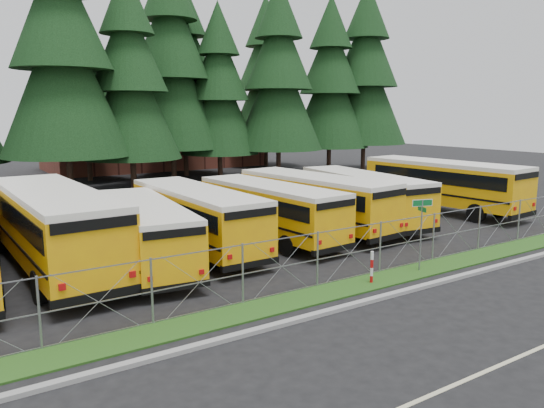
% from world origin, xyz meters
% --- Properties ---
extents(ground, '(120.00, 120.00, 0.00)m').
position_xyz_m(ground, '(0.00, 0.00, 0.00)').
color(ground, black).
rests_on(ground, ground).
extents(curb, '(50.00, 0.25, 0.12)m').
position_xyz_m(curb, '(0.00, -3.10, 0.06)').
color(curb, gray).
rests_on(curb, ground).
extents(grass_verge, '(50.00, 1.40, 0.06)m').
position_xyz_m(grass_verge, '(0.00, -1.70, 0.03)').
color(grass_verge, '#234714').
rests_on(grass_verge, ground).
extents(chainlink_fence, '(44.00, 0.10, 2.00)m').
position_xyz_m(chainlink_fence, '(0.00, -1.00, 1.00)').
color(chainlink_fence, gray).
rests_on(chainlink_fence, ground).
extents(brick_building, '(22.00, 10.00, 6.00)m').
position_xyz_m(brick_building, '(6.00, 40.00, 3.00)').
color(brick_building, brown).
rests_on(brick_building, ground).
extents(bus_1, '(3.24, 12.30, 3.20)m').
position_xyz_m(bus_1, '(-11.23, 6.20, 1.60)').
color(bus_1, '#FFB608').
rests_on(bus_1, ground).
extents(bus_2, '(3.53, 10.09, 2.59)m').
position_xyz_m(bus_2, '(-8.11, 4.88, 1.30)').
color(bus_2, '#FFB608').
rests_on(bus_2, ground).
extents(bus_3, '(2.58, 10.61, 2.78)m').
position_xyz_m(bus_3, '(-5.44, 6.00, 1.39)').
color(bus_3, '#FFB608').
rests_on(bus_3, ground).
extents(bus_4, '(3.17, 10.44, 2.70)m').
position_xyz_m(bus_4, '(-1.72, 5.88, 1.35)').
color(bus_4, '#FFB608').
rests_on(bus_4, ground).
extents(bus_5, '(3.72, 11.12, 2.86)m').
position_xyz_m(bus_5, '(1.24, 6.29, 1.43)').
color(bus_5, '#FFB608').
rests_on(bus_5, ground).
extents(bus_6, '(3.67, 10.74, 2.76)m').
position_xyz_m(bus_6, '(4.51, 6.17, 1.38)').
color(bus_6, '#FFB608').
rests_on(bus_6, ground).
extents(bus_east, '(3.74, 11.93, 3.08)m').
position_xyz_m(bus_east, '(10.94, 6.19, 1.54)').
color(bus_east, '#FFB608').
rests_on(bus_east, ground).
extents(street_sign, '(0.81, 0.53, 2.81)m').
position_xyz_m(street_sign, '(0.40, -1.72, 2.03)').
color(street_sign, gray).
rests_on(street_sign, ground).
extents(striped_bollard, '(0.11, 0.11, 1.20)m').
position_xyz_m(striped_bollard, '(-2.16, -1.78, 0.60)').
color(striped_bollard, '#B20C0C').
rests_on(striped_bollard, ground).
extents(conifer_3, '(8.87, 8.87, 19.62)m').
position_xyz_m(conifer_3, '(-6.47, 24.36, 9.81)').
color(conifer_3, black).
rests_on(conifer_3, ground).
extents(conifer_4, '(7.47, 7.47, 16.51)m').
position_xyz_m(conifer_4, '(-1.68, 24.84, 8.26)').
color(conifer_4, black).
rests_on(conifer_4, ground).
extents(conifer_5, '(8.70, 8.70, 19.25)m').
position_xyz_m(conifer_5, '(3.21, 28.52, 9.62)').
color(conifer_5, black).
rests_on(conifer_5, ground).
extents(conifer_6, '(6.94, 6.94, 15.34)m').
position_xyz_m(conifer_6, '(7.09, 27.19, 7.67)').
color(conifer_6, black).
rests_on(conifer_6, ground).
extents(conifer_7, '(7.92, 7.92, 17.52)m').
position_xyz_m(conifer_7, '(12.08, 25.23, 8.76)').
color(conifer_7, black).
rests_on(conifer_7, ground).
extents(conifer_8, '(7.67, 7.67, 16.97)m').
position_xyz_m(conifer_8, '(18.64, 25.98, 8.48)').
color(conifer_8, black).
rests_on(conifer_8, ground).
extents(conifer_9, '(8.40, 8.40, 18.59)m').
position_xyz_m(conifer_9, '(22.85, 25.56, 9.29)').
color(conifer_9, black).
rests_on(conifer_9, ground).
extents(conifer_11, '(6.22, 6.22, 13.76)m').
position_xyz_m(conifer_11, '(-3.01, 32.44, 6.88)').
color(conifer_11, black).
rests_on(conifer_11, ground).
extents(conifer_12, '(8.16, 8.16, 18.04)m').
position_xyz_m(conifer_12, '(5.61, 31.25, 9.02)').
color(conifer_12, black).
rests_on(conifer_12, ground).
extents(conifer_13, '(8.20, 8.20, 18.13)m').
position_xyz_m(conifer_13, '(16.57, 34.32, 9.07)').
color(conifer_13, black).
rests_on(conifer_13, ground).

